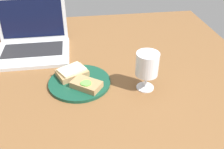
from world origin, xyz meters
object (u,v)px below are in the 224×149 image
at_px(laptop, 32,42).
at_px(sandwich_with_cheese, 72,72).
at_px(wine_glass, 147,65).
at_px(sandwich_with_cucumber, 87,84).
at_px(plate, 80,82).

bearing_deg(laptop, sandwich_with_cheese, -55.20).
xyz_separation_m(sandwich_with_cheese, laptop, (-0.17, 0.25, 0.02)).
bearing_deg(wine_glass, sandwich_with_cheese, 158.86).
xyz_separation_m(sandwich_with_cucumber, sandwich_with_cheese, (-0.05, 0.08, 0.00)).
height_order(sandwich_with_cheese, wine_glass, wine_glass).
xyz_separation_m(plate, sandwich_with_cucumber, (0.03, -0.04, 0.02)).
bearing_deg(plate, sandwich_with_cheese, 122.18).
height_order(plate, laptop, laptop).
relative_size(plate, sandwich_with_cheese, 1.75).
bearing_deg(sandwich_with_cucumber, sandwich_with_cheese, 121.89).
height_order(wine_glass, laptop, laptop).
bearing_deg(sandwich_with_cucumber, laptop, 124.09).
relative_size(sandwich_with_cheese, wine_glass, 0.92).
xyz_separation_m(sandwich_with_cucumber, laptop, (-0.22, 0.33, 0.02)).
height_order(sandwich_with_cheese, laptop, laptop).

